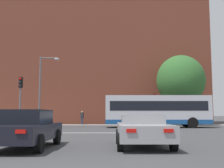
# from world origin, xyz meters

# --- Properties ---
(stop_line_strip) EXTENTS (9.07, 0.30, 0.01)m
(stop_line_strip) POSITION_xyz_m (0.00, 15.02, 0.00)
(stop_line_strip) COLOR silver
(stop_line_strip) RESTS_ON ground_plane
(far_pavement) EXTENTS (70.08, 2.50, 0.01)m
(far_pavement) POSITION_xyz_m (0.00, 29.68, 0.01)
(far_pavement) COLOR gray
(far_pavement) RESTS_ON ground_plane
(brick_civic_building) EXTENTS (30.34, 10.96, 25.33)m
(brick_civic_building) POSITION_xyz_m (-0.79, 37.63, 9.71)
(brick_civic_building) COLOR brown
(brick_civic_building) RESTS_ON ground_plane
(car_saloon_left) EXTENTS (2.14, 4.55, 1.46)m
(car_saloon_left) POSITION_xyz_m (-2.42, 6.19, 0.75)
(car_saloon_left) COLOR black
(car_saloon_left) RESTS_ON ground_plane
(car_roadster_right) EXTENTS (2.09, 4.31, 1.27)m
(car_roadster_right) POSITION_xyz_m (2.12, 6.68, 0.66)
(car_roadster_right) COLOR #9E9EA3
(car_roadster_right) RESTS_ON ground_plane
(bus_crossing_lead) EXTENTS (10.04, 2.70, 3.07)m
(bus_crossing_lead) POSITION_xyz_m (5.30, 22.89, 1.65)
(bus_crossing_lead) COLOR silver
(bus_crossing_lead) RESTS_ON ground_plane
(traffic_light_near_left) EXTENTS (0.26, 0.31, 4.03)m
(traffic_light_near_left) POSITION_xyz_m (-5.84, 15.90, 2.72)
(traffic_light_near_left) COLOR slate
(traffic_light_near_left) RESTS_ON ground_plane
(traffic_light_far_right) EXTENTS (0.26, 0.31, 3.76)m
(traffic_light_far_right) POSITION_xyz_m (5.99, 28.85, 2.55)
(traffic_light_far_right) COLOR slate
(traffic_light_far_right) RESTS_ON ground_plane
(street_lamp_junction) EXTENTS (1.91, 0.36, 6.89)m
(street_lamp_junction) POSITION_xyz_m (-5.74, 22.25, 4.21)
(street_lamp_junction) COLOR slate
(street_lamp_junction) RESTS_ON ground_plane
(pedestrian_waiting) EXTENTS (0.45, 0.41, 1.71)m
(pedestrian_waiting) POSITION_xyz_m (-2.83, 30.43, 1.00)
(pedestrian_waiting) COLOR #333851
(pedestrian_waiting) RESTS_ON ground_plane
(tree_by_building) EXTENTS (5.83, 5.83, 8.44)m
(tree_by_building) POSITION_xyz_m (9.24, 29.13, 5.37)
(tree_by_building) COLOR #4C3823
(tree_by_building) RESTS_ON ground_plane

